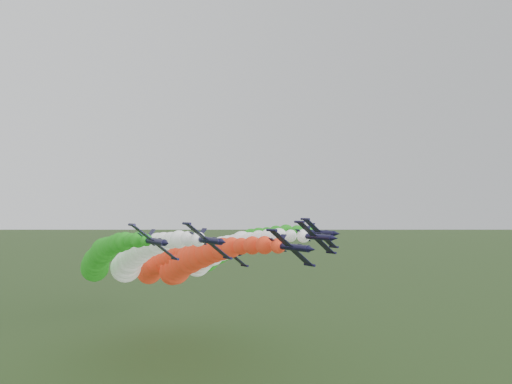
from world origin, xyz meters
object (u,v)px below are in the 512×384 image
Objects in this scene: jet_inner_left at (134,259)px; jet_trail at (159,264)px; jet_lead at (188,263)px; jet_outer_right at (223,251)px; jet_outer_left at (100,259)px; jet_inner_right at (213,255)px.

jet_inner_left is 21.04m from jet_trail.
jet_inner_left reaches higher than jet_lead.
jet_outer_right is (19.53, 16.38, 1.08)m from jet_lead.
jet_trail is (21.27, 10.70, -3.55)m from jet_outer_left.
jet_trail is at bearing 84.10° from jet_lead.
jet_outer_left is 1.00× the size of jet_trail.
jet_inner_left is 30.58m from jet_outer_right.
jet_outer_left is at bearing 179.79° from jet_outer_right.
jet_lead is at bearing -41.83° from jet_outer_left.
jet_inner_left is (-10.64, 11.45, 0.55)m from jet_lead.
jet_lead is 1.00× the size of jet_outer_right.
jet_outer_right reaches higher than jet_inner_left.
jet_outer_left is 24.07m from jet_trail.
jet_inner_left is at bearing -170.72° from jet_outer_right.
jet_outer_right reaches higher than jet_lead.
jet_outer_right is at bearing 45.95° from jet_inner_right.
jet_lead is at bearing -47.09° from jet_inner_left.
jet_outer_left is (-18.46, 16.52, 0.50)m from jet_lead.
jet_inner_left reaches higher than jet_outer_left.
jet_outer_left is 1.00× the size of jet_outer_right.
jet_outer_left is at bearing 138.17° from jet_lead.
jet_outer_right is at bearing -32.94° from jet_trail.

